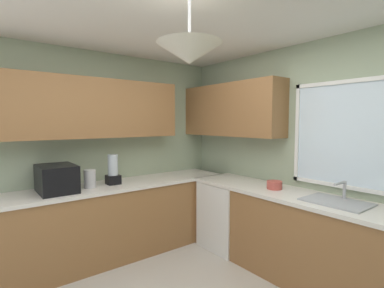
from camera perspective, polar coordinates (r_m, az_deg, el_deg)
The scene contains 9 objects.
room_shell at distance 2.56m, azimuth 2.25°, elevation 6.42°, with size 4.22×3.72×2.57m.
counter_run_left at distance 3.69m, azimuth -17.58°, elevation -14.67°, with size 0.65×3.33×0.89m.
counter_run_back at distance 3.22m, azimuth 24.94°, elevation -17.82°, with size 3.31×0.65×0.89m.
dishwasher at distance 3.92m, azimuth 7.24°, elevation -13.73°, with size 0.60×0.60×0.85m, color white.
microwave at distance 3.42m, azimuth -25.25°, elevation -6.21°, with size 0.48×0.36×0.29m, color black.
kettle at distance 3.50m, azimuth -19.59°, elevation -6.50°, with size 0.13×0.13×0.21m, color #B7B7BC.
sink_assembly at distance 3.04m, azimuth 26.72°, elevation -10.11°, with size 0.56×0.40×0.19m.
bowl at distance 3.37m, azimuth 16.03°, elevation -7.82°, with size 0.17×0.17×0.09m, color #B74C42.
blender_appliance at distance 3.60m, azimuth -15.39°, elevation -5.15°, with size 0.15×0.15×0.36m.
Camera 1 is at (1.55, -1.18, 1.64)m, focal length 26.90 mm.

